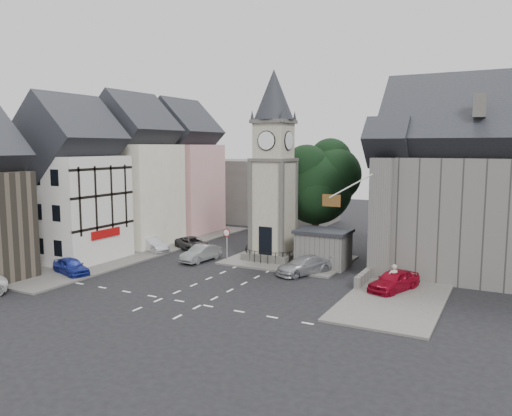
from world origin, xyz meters
The scene contains 23 objects.
ground centered at (0.00, 0.00, 0.00)m, with size 120.00×120.00×0.00m, color black.
pavement_west centered at (-12.50, 6.00, 0.07)m, with size 6.00×30.00×0.14m, color #595651.
pavement_east centered at (12.00, 8.00, 0.07)m, with size 6.00×26.00×0.14m, color #595651.
central_island centered at (1.50, 8.00, 0.08)m, with size 10.00×8.00×0.16m, color #595651.
road_markings centered at (0.00, -5.50, 0.01)m, with size 20.00×8.00×0.01m, color silver.
clock_tower centered at (0.00, 7.99, 8.12)m, with size 4.86×4.86×16.25m.
stone_shelter centered at (4.80, 7.50, 1.55)m, with size 4.30×3.30×3.08m.
town_tree centered at (2.00, 13.00, 6.97)m, with size 7.20×7.20×10.80m.
warning_sign_post centered at (-3.20, 5.43, 2.03)m, with size 0.70×0.19×2.85m.
terrace_pink centered at (-15.50, 16.00, 6.58)m, with size 8.10×7.60×12.80m.
terrace_cream centered at (-15.50, 8.00, 6.58)m, with size 8.10×7.60×12.80m.
terrace_tudor centered at (-15.50, 0.00, 6.19)m, with size 8.10×7.60×12.00m.
backdrop_west centered at (-12.00, 28.00, 4.00)m, with size 20.00×10.00×8.00m, color #4C4944.
east_building centered at (15.59, 11.00, 6.26)m, with size 14.40×11.40×12.60m.
east_boundary_wall centered at (9.20, 10.00, 0.45)m, with size 0.40×16.00×0.90m, color slate.
flagpole centered at (8.00, 4.00, 7.00)m, with size 3.68×0.10×2.74m.
car_west_blue centered at (-11.50, -3.98, 0.66)m, with size 1.57×3.90×1.33m, color navy.
car_west_silver centered at (-11.50, 5.67, 0.66)m, with size 1.40×4.01×1.32m, color #B2B3BA.
car_west_grey centered at (-8.49, 8.00, 0.62)m, with size 2.05×4.44×1.23m, color #2F2F31.
car_island_silver centered at (-5.21, 4.50, 0.69)m, with size 1.45×4.16×1.37m, color gray.
car_island_east centered at (4.33, 4.50, 0.69)m, with size 1.92×4.73×1.37m, color #A1A3A9.
car_east_red centered at (11.50, 3.00, 0.75)m, with size 1.76×4.38×1.49m, color maroon.
pedestrian centered at (11.50, 2.83, 0.97)m, with size 0.70×0.46×1.93m, color #BEAE9D.
Camera 1 is at (18.43, -30.63, 9.84)m, focal length 35.00 mm.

